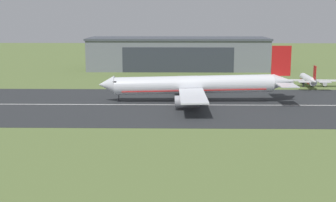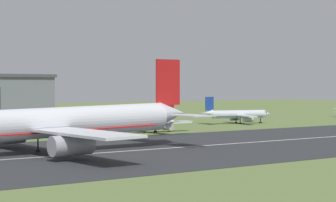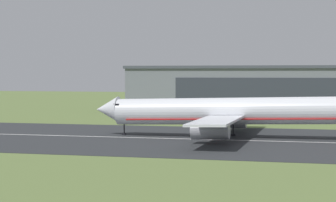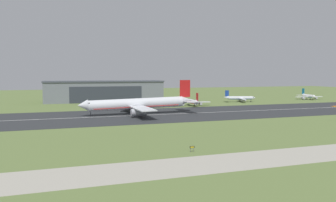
{
  "view_description": "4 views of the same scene",
  "coord_description": "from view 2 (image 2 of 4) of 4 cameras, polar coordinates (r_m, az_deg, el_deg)",
  "views": [
    {
      "loc": [
        -27.59,
        -25.08,
        25.23
      ],
      "look_at": [
        -29.7,
        83.84,
        5.02
      ],
      "focal_mm": 50.0,
      "sensor_mm": 36.0,
      "label": 1
    },
    {
      "loc": [
        -71.49,
        9.42,
        11.35
      ],
      "look_at": [
        -26.67,
        70.33,
        9.6
      ],
      "focal_mm": 70.0,
      "sensor_mm": 36.0,
      "label": 2
    },
    {
      "loc": [
        -3.27,
        -14.45,
        12.42
      ],
      "look_at": [
        -29.77,
        87.07,
        7.93
      ],
      "focal_mm": 70.0,
      "sensor_mm": 36.0,
      "label": 3
    },
    {
      "loc": [
        -58.65,
        -44.22,
        19.26
      ],
      "look_at": [
        -21.84,
        64.88,
        9.86
      ],
      "focal_mm": 35.0,
      "sensor_mm": 36.0,
      "label": 4
    }
  ],
  "objects": [
    {
      "name": "runway_centreline",
      "position": [
        119.69,
        0.52,
        -4.09
      ],
      "size": [
        400.48,
        0.7,
        0.01
      ],
      "primitive_type": "cube",
      "color": "silver",
      "rests_on": "runway_strip"
    },
    {
      "name": "airplane_landing",
      "position": [
        111.72,
        -10.21,
        -1.97
      ],
      "size": [
        57.02,
        50.57,
        16.42
      ],
      "color": "silver",
      "rests_on": "ground_plane"
    },
    {
      "name": "airplane_parked_centre",
      "position": [
        158.38,
        -1.56,
        -1.85
      ],
      "size": [
        24.02,
        21.15,
        8.43
      ],
      "color": "white",
      "rests_on": "ground_plane"
    },
    {
      "name": "airplane_parked_east",
      "position": [
        197.33,
        6.09,
        -1.18
      ],
      "size": [
        22.6,
        17.96,
        8.14
      ],
      "color": "silver",
      "rests_on": "ground_plane"
    },
    {
      "name": "runway_strip",
      "position": [
        119.69,
        0.52,
        -4.11
      ],
      "size": [
        444.98,
        55.5,
        0.06
      ],
      "primitive_type": "cube",
      "color": "#2B2D30",
      "rests_on": "ground_plane"
    }
  ]
}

